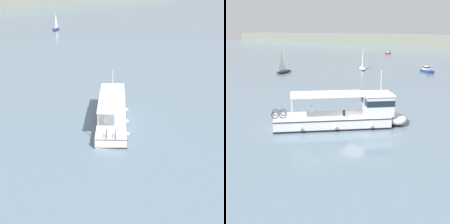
% 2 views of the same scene
% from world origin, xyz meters
% --- Properties ---
extents(ground_plane, '(400.00, 400.00, 0.00)m').
position_xyz_m(ground_plane, '(0.00, 0.00, 0.00)').
color(ground_plane, slate).
extents(ferry_main, '(11.19, 11.16, 5.32)m').
position_xyz_m(ferry_main, '(-0.64, -0.21, 1.01)').
color(ferry_main, silver).
rests_on(ferry_main, ground).
extents(sailboat_horizon_east, '(4.75, 3.86, 5.40)m').
position_xyz_m(sailboat_horizon_east, '(31.53, 57.98, 0.54)').
color(sailboat_horizon_east, navy).
rests_on(sailboat_horizon_east, ground).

